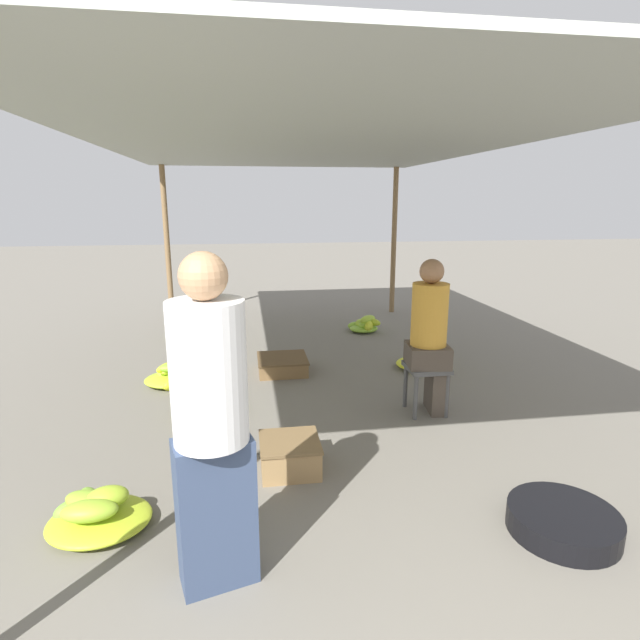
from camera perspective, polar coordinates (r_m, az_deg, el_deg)
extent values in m
cylinder|color=olive|center=(7.85, -17.07, 8.25)|extent=(0.08, 0.08, 2.28)
cylinder|color=olive|center=(8.12, 8.44, 8.85)|extent=(0.08, 0.08, 2.28)
cube|color=#9EA399|center=(4.82, -1.34, 19.71)|extent=(3.90, 6.37, 0.04)
cube|color=#384766|center=(2.54, -11.78, -20.70)|extent=(0.39, 0.28, 0.74)
cylinder|color=white|center=(2.23, -12.63, -5.90)|extent=(0.41, 0.41, 0.64)
sphere|color=tan|center=(2.13, -13.22, 4.92)|extent=(0.21, 0.21, 0.21)
cube|color=#4C4C4C|center=(4.34, 12.11, -5.32)|extent=(0.34, 0.34, 0.04)
cylinder|color=#4C4C4C|center=(4.25, 10.87, -8.73)|extent=(0.04, 0.04, 0.38)
cylinder|color=#4C4C4C|center=(4.34, 14.30, -8.41)|extent=(0.04, 0.04, 0.38)
cylinder|color=#4C4C4C|center=(4.49, 9.72, -7.45)|extent=(0.04, 0.04, 0.38)
cylinder|color=#4C4C4C|center=(4.58, 12.98, -7.18)|extent=(0.04, 0.04, 0.38)
cube|color=#4C4238|center=(4.45, 13.16, -7.53)|extent=(0.18, 0.32, 0.42)
cube|color=#4C4238|center=(4.31, 12.18, -3.93)|extent=(0.38, 0.38, 0.18)
cylinder|color=gold|center=(4.22, 12.41, 0.61)|extent=(0.33, 0.33, 0.52)
sphere|color=#9E704C|center=(4.15, 12.66, 5.46)|extent=(0.20, 0.20, 0.20)
cylinder|color=black|center=(3.25, 26.03, -19.98)|extent=(0.59, 0.59, 0.13)
ellipsoid|color=#99C131|center=(3.11, -24.84, -19.19)|extent=(0.30, 0.16, 0.11)
ellipsoid|color=#A2C52F|center=(3.20, -23.13, -18.12)|extent=(0.26, 0.20, 0.12)
ellipsoid|color=#80B735|center=(3.37, -24.65, -18.48)|extent=(0.27, 0.36, 0.12)
ellipsoid|color=#B1CB2C|center=(3.16, -24.22, -19.18)|extent=(0.26, 0.17, 0.10)
ellipsoid|color=#92BF32|center=(3.23, -24.77, -18.29)|extent=(0.35, 0.28, 0.10)
ellipsoid|color=#75B337|center=(3.32, -26.01, -18.97)|extent=(0.28, 0.22, 0.14)
ellipsoid|color=#B6CD2C|center=(3.23, -23.87, -20.20)|extent=(0.56, 0.49, 0.10)
ellipsoid|color=#87BA34|center=(5.15, -16.27, -5.19)|extent=(0.33, 0.19, 0.09)
ellipsoid|color=#AAC82E|center=(5.23, -16.95, -5.47)|extent=(0.19, 0.24, 0.09)
ellipsoid|color=#A0C42F|center=(5.34, -17.31, -5.75)|extent=(0.16, 0.33, 0.12)
ellipsoid|color=yellow|center=(5.00, -16.31, -6.89)|extent=(0.27, 0.30, 0.13)
ellipsoid|color=#A9C82E|center=(5.32, -17.00, -5.73)|extent=(0.27, 0.25, 0.12)
ellipsoid|color=yellow|center=(5.23, -16.79, -5.11)|extent=(0.29, 0.31, 0.10)
ellipsoid|color=#ACC92D|center=(5.21, -16.34, -6.48)|extent=(0.57, 0.50, 0.10)
ellipsoid|color=#A7C72E|center=(4.45, -11.77, -9.01)|extent=(0.18, 0.27, 0.10)
ellipsoid|color=#7EB735|center=(4.47, -10.19, -9.25)|extent=(0.25, 0.33, 0.11)
ellipsoid|color=#79B536|center=(4.46, -13.71, -8.30)|extent=(0.31, 0.36, 0.11)
ellipsoid|color=yellow|center=(4.33, -11.55, -9.65)|extent=(0.20, 0.30, 0.09)
ellipsoid|color=#C7D429|center=(4.48, -12.94, -9.63)|extent=(0.52, 0.46, 0.10)
ellipsoid|color=yellow|center=(6.86, -14.65, -1.02)|extent=(0.24, 0.18, 0.11)
ellipsoid|color=#CCD628|center=(6.86, -14.23, -0.70)|extent=(0.28, 0.14, 0.09)
ellipsoid|color=#7BB636|center=(6.99, -15.69, -1.30)|extent=(0.12, 0.32, 0.11)
ellipsoid|color=#87BA34|center=(6.94, -15.75, -1.39)|extent=(0.16, 0.31, 0.12)
ellipsoid|color=#86BA34|center=(6.71, -14.40, -1.88)|extent=(0.35, 0.18, 0.10)
ellipsoid|color=yellow|center=(6.88, -14.71, -1.52)|extent=(0.43, 0.38, 0.10)
ellipsoid|color=#BDD02A|center=(5.59, 11.72, -4.02)|extent=(0.26, 0.25, 0.11)
ellipsoid|color=#88BB34|center=(5.53, 11.81, -4.38)|extent=(0.14, 0.22, 0.13)
ellipsoid|color=yellow|center=(5.53, 11.81, -3.49)|extent=(0.20, 0.34, 0.12)
ellipsoid|color=#ABC92E|center=(5.77, 11.46, -4.00)|extent=(0.32, 0.33, 0.15)
ellipsoid|color=yellow|center=(5.57, 11.61, -4.90)|extent=(0.57, 0.50, 0.10)
ellipsoid|color=#B7CD2B|center=(6.97, 5.93, -0.20)|extent=(0.27, 0.33, 0.10)
ellipsoid|color=#C4D329|center=(6.90, 5.61, -0.70)|extent=(0.22, 0.29, 0.15)
ellipsoid|color=#87BA34|center=(7.06, 4.06, -0.66)|extent=(0.22, 0.13, 0.11)
ellipsoid|color=#9EC430|center=(6.93, 4.98, -0.49)|extent=(0.27, 0.30, 0.14)
ellipsoid|color=#8BBC33|center=(6.93, 5.39, -0.48)|extent=(0.31, 0.26, 0.13)
ellipsoid|color=#9DC330|center=(6.94, 5.47, 0.05)|extent=(0.32, 0.30, 0.12)
ellipsoid|color=#87BA34|center=(6.95, 5.02, -0.96)|extent=(0.39, 0.34, 0.10)
cube|color=#9E7A4C|center=(3.50, -3.46, -15.29)|extent=(0.39, 0.39, 0.20)
cube|color=brown|center=(3.45, -3.49, -13.72)|extent=(0.40, 0.40, 0.02)
cube|color=brown|center=(5.35, -4.32, -5.20)|extent=(0.50, 0.50, 0.14)
cube|color=brown|center=(5.32, -4.33, -4.38)|extent=(0.52, 0.52, 0.02)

